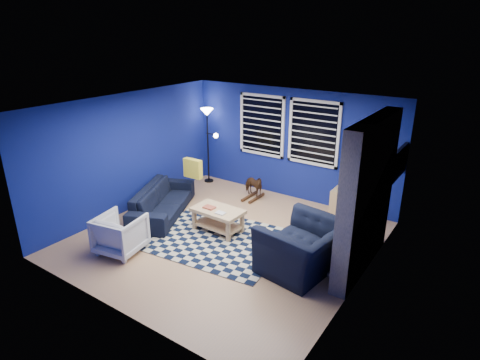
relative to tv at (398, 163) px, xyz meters
The scene contains 18 objects.
floor 3.46m from the tv, 140.73° to the right, with size 5.00×5.00×0.00m, color tan.
ceiling 3.35m from the tv, 140.73° to the right, with size 5.00×5.00×0.00m, color white.
wall_back 2.50m from the tv, 168.45° to the left, with size 5.00×5.00×0.00m, color navy.
wall_left 5.34m from the tv, 157.98° to the right, with size 5.00×5.00×0.00m, color navy.
wall_right 2.01m from the tv, 88.45° to the right, with size 5.00×5.00×0.00m, color navy.
fireplace 1.52m from the tv, 93.32° to the right, with size 0.65×2.00×2.50m.
window_left 3.24m from the tv, behind, with size 1.17×0.06×1.42m.
window_right 1.96m from the tv, 166.32° to the left, with size 1.17×0.06×1.42m.
tv is the anchor object (origin of this frame).
rug 3.61m from the tv, 140.51° to the right, with size 2.50×2.00×0.02m, color black.
sofa 4.71m from the tv, 155.74° to the right, with size 0.81×2.08×0.61m, color black.
armchair_big 2.49m from the tv, 110.91° to the right, with size 1.12×1.29×0.84m, color black.
armchair_bent 5.13m from the tv, 137.61° to the right, with size 0.73×0.76×0.69m, color gray.
rocking_horse 3.23m from the tv, behind, with size 0.61×0.28×0.52m, color #4A2917.
coffee_table 3.48m from the tv, 146.30° to the right, with size 0.99×0.59×0.49m.
cabinet 1.47m from the tv, 164.93° to the left, with size 0.67×0.45×0.64m.
floor_lamp 4.58m from the tv, behind, with size 0.51×0.32×1.88m.
throw_pillow 4.20m from the tv, 165.39° to the right, with size 0.44×0.13×0.42m, color yellow.
Camera 1 is at (3.95, -5.34, 3.70)m, focal length 30.00 mm.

